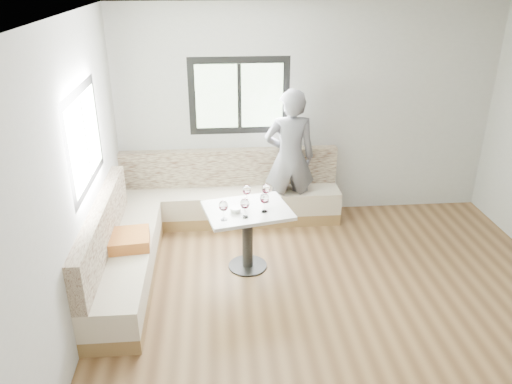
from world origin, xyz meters
TOP-DOWN VIEW (x-y plane):
  - room at (-0.08, 0.08)m, footprint 5.01×5.01m
  - banquette at (-1.59, 1.63)m, footprint 2.90×2.80m
  - table at (-0.90, 1.06)m, footprint 1.03×0.88m
  - person at (-0.28, 2.16)m, footprint 0.67×0.44m
  - olive_ramekin at (-1.04, 1.00)m, footprint 0.11×0.11m
  - wine_glass_a at (-1.17, 0.82)m, footprint 0.10×0.10m
  - wine_glass_b at (-0.94, 0.86)m, footprint 0.10×0.10m
  - wine_glass_c at (-0.72, 0.97)m, footprint 0.10×0.10m
  - wine_glass_d at (-0.90, 1.21)m, footprint 0.10×0.10m
  - wine_glass_e at (-0.68, 1.22)m, footprint 0.10×0.10m

SIDE VIEW (x-z plane):
  - banquette at x=-1.59m, z-range -0.14..0.81m
  - table at x=-0.90m, z-range 0.19..0.93m
  - olive_ramekin at x=-1.04m, z-range 0.74..0.79m
  - wine_glass_a at x=-1.17m, z-range 0.79..1.01m
  - wine_glass_b at x=-0.94m, z-range 0.79..1.01m
  - wine_glass_c at x=-0.72m, z-range 0.79..1.01m
  - wine_glass_d at x=-0.90m, z-range 0.79..1.01m
  - wine_glass_e at x=-0.68m, z-range 0.79..1.01m
  - person at x=-0.28m, z-range 0.00..1.81m
  - room at x=-0.08m, z-range 0.01..2.82m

